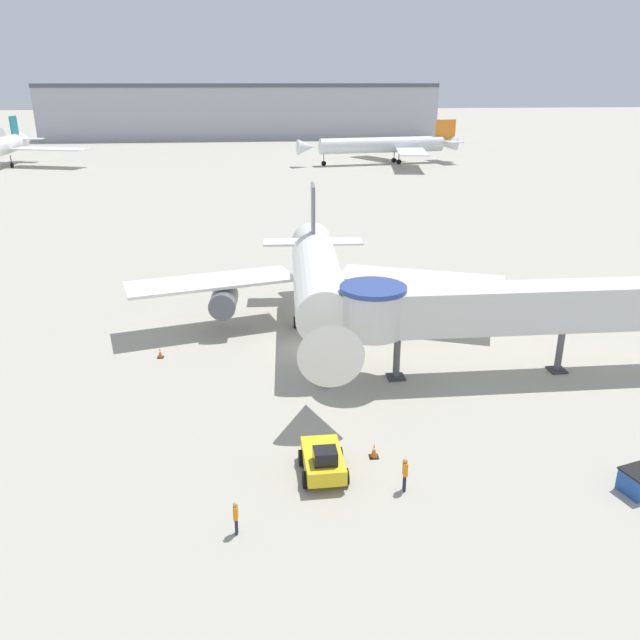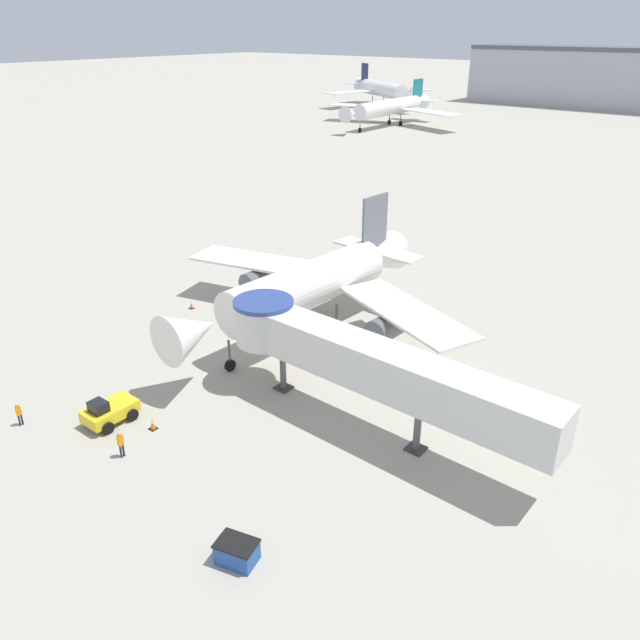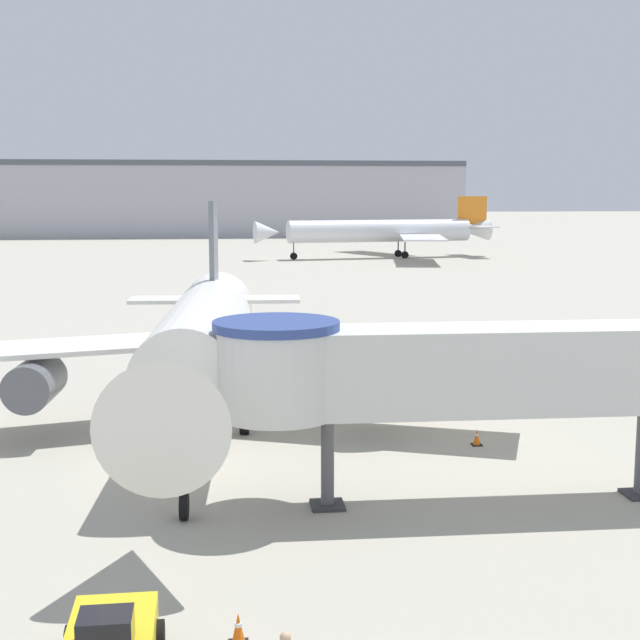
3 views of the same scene
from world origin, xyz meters
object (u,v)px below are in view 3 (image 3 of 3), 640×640
(traffic_cone_near_nose, at_px, (238,629))
(main_airplane, at_px, (202,344))
(jet_bridge, at_px, (515,368))
(traffic_cone_starboard_wing, at_px, (477,437))
(background_jet_orange_tail, at_px, (386,231))

(traffic_cone_near_nose, bearing_deg, main_airplane, 93.43)
(jet_bridge, relative_size, traffic_cone_near_nose, 29.43)
(jet_bridge, bearing_deg, traffic_cone_starboard_wing, 84.29)
(traffic_cone_starboard_wing, bearing_deg, background_jet_orange_tail, 81.33)
(jet_bridge, height_order, background_jet_orange_tail, background_jet_orange_tail)
(main_airplane, xyz_separation_m, background_jet_orange_tail, (26.70, 100.36, 0.00))
(jet_bridge, height_order, traffic_cone_starboard_wing, jet_bridge)
(traffic_cone_starboard_wing, xyz_separation_m, traffic_cone_near_nose, (-10.15, -15.21, 0.04))
(jet_bridge, distance_m, background_jet_orange_tail, 109.66)
(traffic_cone_near_nose, bearing_deg, traffic_cone_starboard_wing, 56.26)
(traffic_cone_near_nose, bearing_deg, jet_bridge, 42.67)
(jet_bridge, relative_size, background_jet_orange_tail, 0.60)
(jet_bridge, distance_m, traffic_cone_near_nose, 13.45)
(background_jet_orange_tail, bearing_deg, traffic_cone_near_nose, -20.68)
(jet_bridge, relative_size, traffic_cone_starboard_wing, 32.72)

